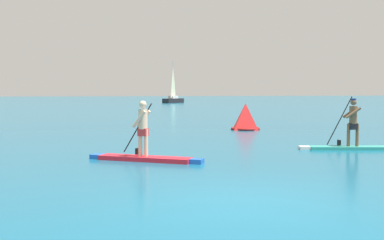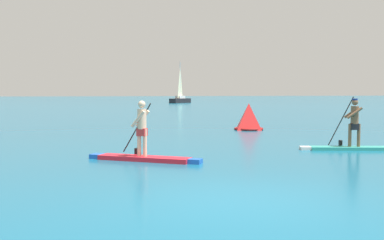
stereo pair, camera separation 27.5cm
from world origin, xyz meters
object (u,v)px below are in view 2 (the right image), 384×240
Objects in this scene: race_marker_buoy at (249,118)px; sailboat_right_horizon at (180,97)px; paddleboarder_far_right at (352,139)px; paddleboarder_mid_center at (143,149)px.

sailboat_right_horizon reaches higher than race_marker_buoy.
paddleboarder_far_right is 0.46× the size of sailboat_right_horizon.
sailboat_right_horizon is at bearing -69.66° from paddleboarder_mid_center.
race_marker_buoy is 60.50m from sailboat_right_horizon.
race_marker_buoy is (-0.25, 8.72, 0.25)m from paddleboarder_far_right.
paddleboarder_far_right reaches higher than paddleboarder_mid_center.
paddleboarder_mid_center is at bearing 32.27° from sailboat_right_horizon.
paddleboarder_far_right is 69.06m from sailboat_right_horizon.
paddleboarder_far_right is at bearing 38.01° from sailboat_right_horizon.
race_marker_buoy is at bearing 36.52° from sailboat_right_horizon.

